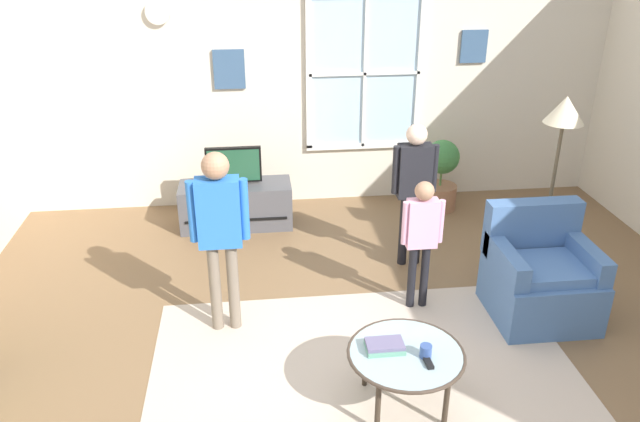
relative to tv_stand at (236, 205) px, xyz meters
The scene contains 15 objects.
ground_plane 2.64m from the tv_stand, 70.04° to the right, with size 6.89×6.72×0.02m, color brown.
back_wall 1.65m from the tv_stand, 35.21° to the left, with size 6.29×0.17×2.88m.
area_rug 2.72m from the tv_stand, 70.76° to the right, with size 2.99×2.21×0.01m, color #C6B29E.
tv_stand is the anchor object (origin of this frame).
television 0.44m from the tv_stand, 90.00° to the right, with size 0.55×0.08×0.40m.
armchair 3.05m from the tv_stand, 38.16° to the right, with size 0.76×0.74×0.87m.
coffee_table 3.01m from the tv_stand, 68.81° to the right, with size 0.75×0.75×0.42m.
book_stack 2.93m from the tv_stand, 70.78° to the right, with size 0.24×0.17×0.05m.
cup 3.11m from the tv_stand, 67.29° to the right, with size 0.08×0.08×0.08m, color #334C8C.
remote_near_books 3.16m from the tv_stand, 67.72° to the right, with size 0.04×0.14×0.02m, color black.
person_blue_shirt 1.93m from the tv_stand, 92.24° to the right, with size 0.43×0.20×1.44m.
person_pink_shirt 2.28m from the tv_stand, 48.81° to the right, with size 0.33×0.15×1.10m.
person_black_shirt 1.95m from the tv_stand, 31.80° to the right, with size 0.40×0.18×1.33m.
potted_plant_by_window 2.22m from the tv_stand, ahead, with size 0.37×0.37×0.78m.
floor_lamp 3.19m from the tv_stand, 26.15° to the right, with size 0.32×0.32×1.63m.
Camera 1 is at (-0.71, -3.42, 2.87)m, focal length 35.02 mm.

